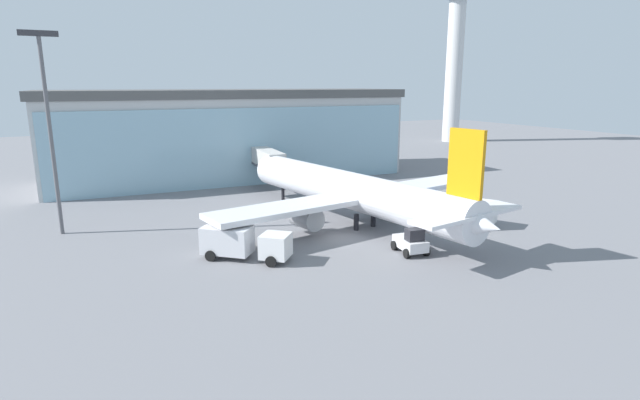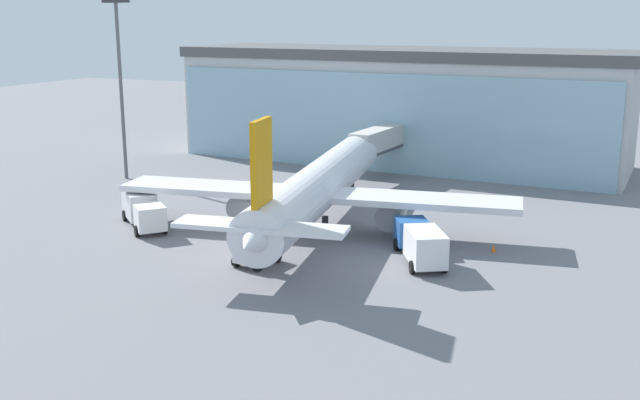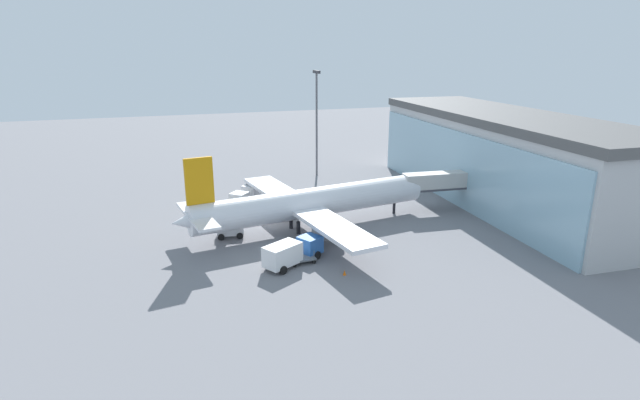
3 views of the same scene
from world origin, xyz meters
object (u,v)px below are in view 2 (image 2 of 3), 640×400
(jet_bridge, at_px, (383,140))
(fuel_truck, at_px, (421,242))
(apron_light_mast, at_px, (120,73))
(pushback_tug, at_px, (256,251))
(safety_cone_wingtip, at_px, (494,248))
(safety_cone_nose, at_px, (258,254))
(airplane, at_px, (318,188))
(baggage_cart, at_px, (425,251))
(catering_truck, at_px, (143,209))

(jet_bridge, relative_size, fuel_truck, 1.62)
(apron_light_mast, height_order, pushback_tug, apron_light_mast)
(pushback_tug, xyz_separation_m, safety_cone_wingtip, (14.49, 9.63, -0.70))
(apron_light_mast, bearing_deg, safety_cone_nose, -35.30)
(airplane, height_order, fuel_truck, airplane)
(safety_cone_nose, height_order, safety_cone_wingtip, same)
(fuel_truck, bearing_deg, airplane, 33.99)
(baggage_cart, xyz_separation_m, safety_cone_wingtip, (4.21, 3.32, -0.23))
(jet_bridge, xyz_separation_m, airplane, (1.65, -20.63, -0.72))
(safety_cone_wingtip, bearing_deg, baggage_cart, -141.75)
(baggage_cart, bearing_deg, apron_light_mast, -114.99)
(fuel_truck, bearing_deg, jet_bridge, -5.34)
(jet_bridge, height_order, apron_light_mast, apron_light_mast)
(jet_bridge, xyz_separation_m, safety_cone_wingtip, (15.96, -21.11, -3.84))
(jet_bridge, distance_m, fuel_truck, 28.21)
(apron_light_mast, relative_size, pushback_tug, 5.45)
(fuel_truck, distance_m, safety_cone_wingtip, 6.26)
(jet_bridge, relative_size, catering_truck, 1.74)
(jet_bridge, relative_size, apron_light_mast, 0.65)
(jet_bridge, distance_m, pushback_tug, 30.93)
(fuel_truck, distance_m, pushback_tug, 11.48)
(jet_bridge, xyz_separation_m, apron_light_mast, (-24.93, -11.03, 6.93))
(airplane, bearing_deg, baggage_cart, -119.98)
(catering_truck, relative_size, pushback_tug, 2.02)
(airplane, distance_m, safety_cone_wingtip, 14.65)
(jet_bridge, bearing_deg, airplane, -170.72)
(jet_bridge, distance_m, airplane, 20.70)
(apron_light_mast, xyz_separation_m, fuel_truck, (36.62, -14.51, -9.58))
(fuel_truck, bearing_deg, apron_light_mast, 38.44)
(catering_truck, relative_size, fuel_truck, 0.93)
(jet_bridge, xyz_separation_m, baggage_cart, (11.75, -24.43, -3.62))
(catering_truck, bearing_deg, safety_cone_wingtip, 51.23)
(baggage_cart, xyz_separation_m, pushback_tug, (-10.28, -6.31, 0.47))
(airplane, xyz_separation_m, fuel_truck, (10.04, -4.91, -1.92))
(jet_bridge, xyz_separation_m, fuel_truck, (11.69, -25.54, -2.65))
(catering_truck, height_order, safety_cone_wingtip, catering_truck)
(catering_truck, bearing_deg, airplane, 62.73)
(jet_bridge, height_order, baggage_cart, jet_bridge)
(fuel_truck, bearing_deg, baggage_cart, -32.89)
(fuel_truck, relative_size, baggage_cart, 2.54)
(airplane, distance_m, catering_truck, 14.43)
(apron_light_mast, relative_size, catering_truck, 2.69)
(pushback_tug, bearing_deg, catering_truck, 77.13)
(catering_truck, xyz_separation_m, baggage_cart, (23.45, 1.33, -0.97))
(apron_light_mast, relative_size, safety_cone_wingtip, 33.82)
(pushback_tug, bearing_deg, fuel_truck, -55.20)
(fuel_truck, distance_m, safety_cone_nose, 11.57)
(safety_cone_nose, bearing_deg, jet_bridge, 91.55)
(apron_light_mast, height_order, safety_cone_wingtip, apron_light_mast)
(jet_bridge, xyz_separation_m, catering_truck, (-11.70, -25.76, -2.65))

